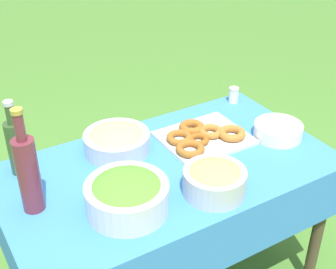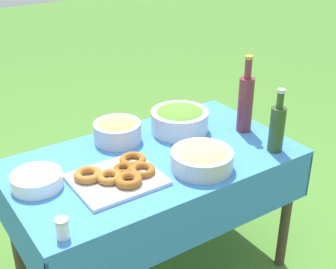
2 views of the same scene
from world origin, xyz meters
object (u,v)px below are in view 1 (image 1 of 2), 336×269
salad_bowl (127,195)px  pasta_bowl (117,140)px  olive_oil_bottle (16,145)px  donut_platter (203,137)px  wine_bottle (28,172)px  fruit_bowl (215,179)px  plate_stack (278,131)px

salad_bowl → pasta_bowl: (-0.13, -0.35, -0.01)m
olive_oil_bottle → salad_bowl: bearing=121.1°
donut_platter → wine_bottle: bearing=4.6°
donut_platter → wine_bottle: wine_bottle is taller
wine_bottle → fruit_bowl: bearing=156.8°
wine_bottle → fruit_bowl: size_ratio=1.71×
salad_bowl → pasta_bowl: size_ratio=1.06×
wine_bottle → salad_bowl: bearing=147.3°
pasta_bowl → fruit_bowl: size_ratio=1.19×
donut_platter → fruit_bowl: fruit_bowl is taller
pasta_bowl → donut_platter: size_ratio=0.72×
wine_bottle → fruit_bowl: wine_bottle is taller
pasta_bowl → fruit_bowl: bearing=112.7°
plate_stack → pasta_bowl: bearing=-21.6°
pasta_bowl → olive_oil_bottle: (0.38, -0.06, 0.07)m
plate_stack → fruit_bowl: size_ratio=0.91×
salad_bowl → plate_stack: bearing=-172.7°
donut_platter → plate_stack: (-0.30, 0.13, 0.01)m
donut_platter → plate_stack: bearing=155.5°
salad_bowl → donut_platter: salad_bowl is taller
fruit_bowl → donut_platter: bearing=-117.9°
donut_platter → wine_bottle: (0.74, 0.06, 0.13)m
donut_platter → wine_bottle: 0.75m
wine_bottle → donut_platter: bearing=-175.4°
olive_oil_bottle → fruit_bowl: size_ratio=1.33×
salad_bowl → plate_stack: size_ratio=1.39×
salad_bowl → wine_bottle: size_ratio=0.74×
pasta_bowl → plate_stack: pasta_bowl is taller
donut_platter → pasta_bowl: bearing=-19.0°
salad_bowl → olive_oil_bottle: bearing=-58.9°
pasta_bowl → fruit_bowl: fruit_bowl is taller
olive_oil_bottle → wine_bottle: wine_bottle is taller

